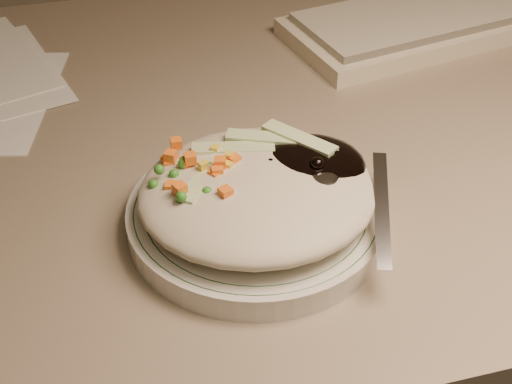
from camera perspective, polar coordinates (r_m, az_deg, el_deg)
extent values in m
cube|color=#7D6E5B|center=(0.75, 2.30, 5.02)|extent=(1.40, 0.70, 0.04)
cylinder|color=silver|center=(0.59, 0.00, -1.99)|extent=(0.21, 0.21, 0.02)
torus|color=#144723|center=(0.58, 0.00, -1.24)|extent=(0.20, 0.20, 0.00)
torus|color=#144723|center=(0.58, 0.00, -1.24)|extent=(0.18, 0.18, 0.00)
ellipsoid|color=#B6AD93|center=(0.57, 0.13, 0.03)|extent=(0.19, 0.18, 0.04)
ellipsoid|color=black|center=(0.59, 4.01, 1.98)|extent=(0.10, 0.09, 0.03)
ellipsoid|color=orange|center=(0.57, -4.74, 0.66)|extent=(0.08, 0.08, 0.02)
sphere|color=black|center=(0.57, 1.16, 2.18)|extent=(0.01, 0.01, 0.01)
sphere|color=black|center=(0.58, 3.73, 2.94)|extent=(0.01, 0.01, 0.01)
sphere|color=black|center=(0.58, 6.10, 3.18)|extent=(0.01, 0.01, 0.01)
sphere|color=black|center=(0.59, 5.02, 3.34)|extent=(0.01, 0.01, 0.01)
sphere|color=black|center=(0.56, 4.92, 2.24)|extent=(0.01, 0.01, 0.01)
sphere|color=black|center=(0.58, 3.71, 2.51)|extent=(0.01, 0.01, 0.01)
sphere|color=black|center=(0.59, 4.42, 3.25)|extent=(0.01, 0.01, 0.01)
cube|color=orange|center=(0.57, -5.29, 2.70)|extent=(0.01, 0.01, 0.01)
cube|color=orange|center=(0.56, -3.25, 0.78)|extent=(0.01, 0.01, 0.01)
cube|color=orange|center=(0.58, -6.85, 2.88)|extent=(0.01, 0.01, 0.01)
cube|color=orange|center=(0.56, -2.89, 2.35)|extent=(0.01, 0.01, 0.01)
cube|color=orange|center=(0.56, -3.11, 1.67)|extent=(0.01, 0.01, 0.01)
cube|color=orange|center=(0.59, -7.07, 2.44)|extent=(0.01, 0.01, 0.01)
cube|color=orange|center=(0.57, -5.54, 2.39)|extent=(0.01, 0.01, 0.01)
cube|color=orange|center=(0.56, -3.26, 1.37)|extent=(0.01, 0.01, 0.01)
cube|color=orange|center=(0.57, -1.80, 2.57)|extent=(0.01, 0.01, 0.01)
cube|color=orange|center=(0.58, -6.40, 3.90)|extent=(0.01, 0.01, 0.01)
cube|color=orange|center=(0.54, -6.12, 0.27)|extent=(0.01, 0.01, 0.01)
cube|color=orange|center=(0.53, -2.46, -0.05)|extent=(0.01, 0.01, 0.01)
cube|color=orange|center=(0.55, -6.80, 0.36)|extent=(0.01, 0.01, 0.01)
cube|color=orange|center=(0.58, -6.92, 2.22)|extent=(0.01, 0.01, 0.01)
sphere|color=#388C28|center=(0.57, -3.34, 1.81)|extent=(0.01, 0.01, 0.01)
sphere|color=#388C28|center=(0.53, -5.99, -0.36)|extent=(0.01, 0.01, 0.01)
sphere|color=#388C28|center=(0.56, -6.57, 1.42)|extent=(0.01, 0.01, 0.01)
sphere|color=#388C28|center=(0.56, -7.76, 1.78)|extent=(0.01, 0.01, 0.01)
sphere|color=#388C28|center=(0.57, -3.73, 2.03)|extent=(0.01, 0.01, 0.01)
sphere|color=#388C28|center=(0.55, -2.37, -0.05)|extent=(0.01, 0.01, 0.01)
sphere|color=#388C28|center=(0.56, -4.74, 1.06)|extent=(0.01, 0.01, 0.01)
sphere|color=#388C28|center=(0.55, -5.06, -0.26)|extent=(0.01, 0.01, 0.01)
sphere|color=#388C28|center=(0.56, -8.19, 0.59)|extent=(0.01, 0.01, 0.01)
sphere|color=#388C28|center=(0.57, -5.68, 2.50)|extent=(0.01, 0.01, 0.01)
sphere|color=#388C28|center=(0.57, -5.87, 2.28)|extent=(0.01, 0.01, 0.01)
sphere|color=#388C28|center=(0.55, -6.23, 0.39)|extent=(0.01, 0.01, 0.01)
sphere|color=#388C28|center=(0.54, -3.92, 0.02)|extent=(0.01, 0.01, 0.01)
sphere|color=#388C28|center=(0.59, -1.82, 3.19)|extent=(0.01, 0.01, 0.01)
cube|color=yellow|center=(0.57, -3.86, 2.01)|extent=(0.01, 0.01, 0.01)
cube|color=yellow|center=(0.56, -2.23, 2.07)|extent=(0.01, 0.01, 0.01)
cube|color=yellow|center=(0.57, -4.99, 2.00)|extent=(0.01, 0.01, 0.01)
cube|color=yellow|center=(0.56, -4.25, 2.11)|extent=(0.01, 0.01, 0.01)
cube|color=yellow|center=(0.56, -4.68, 0.94)|extent=(0.01, 0.01, 0.01)
cube|color=yellow|center=(0.57, -2.17, 2.84)|extent=(0.01, 0.01, 0.01)
cube|color=yellow|center=(0.58, -3.29, 3.39)|extent=(0.01, 0.01, 0.01)
cube|color=yellow|center=(0.56, -3.73, 1.02)|extent=(0.01, 0.01, 0.01)
cube|color=#B2D18C|center=(0.59, -1.83, 3.51)|extent=(0.07, 0.03, 0.00)
cube|color=#B2D18C|center=(0.59, 0.88, 4.36)|extent=(0.07, 0.04, 0.00)
cube|color=#B2D18C|center=(0.56, -4.11, 1.19)|extent=(0.05, 0.06, 0.00)
cube|color=#B2D18C|center=(0.59, 3.48, 4.33)|extent=(0.05, 0.06, 0.00)
cube|color=#B2D18C|center=(0.56, 0.76, 0.68)|extent=(0.07, 0.02, 0.00)
ellipsoid|color=silver|center=(0.56, 5.03, 1.40)|extent=(0.05, 0.06, 0.01)
cube|color=silver|center=(0.56, 10.02, -1.33)|extent=(0.05, 0.11, 0.03)
cube|color=beige|center=(0.95, 15.45, 13.28)|extent=(0.45, 0.23, 0.02)
cube|color=beige|center=(0.95, 15.61, 14.11)|extent=(0.42, 0.20, 0.01)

